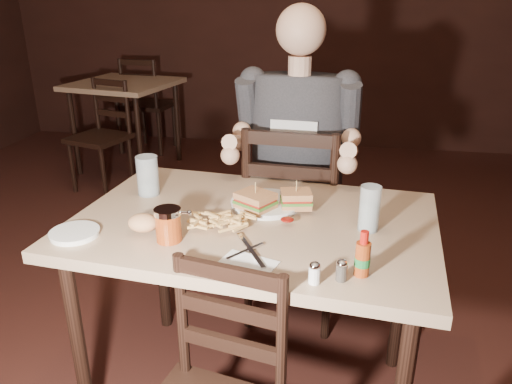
% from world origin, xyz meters
% --- Properties ---
extents(room_shell, '(7.00, 7.00, 7.00)m').
position_xyz_m(room_shell, '(0.00, 0.00, 1.40)').
color(room_shell, black).
rests_on(room_shell, ground).
extents(main_table, '(1.29, 0.93, 0.77)m').
position_xyz_m(main_table, '(0.11, -0.04, 0.69)').
color(main_table, tan).
rests_on(main_table, ground).
extents(bg_table, '(0.93, 0.93, 0.77)m').
position_xyz_m(bg_table, '(-1.47, 2.50, 0.68)').
color(bg_table, tan).
rests_on(bg_table, ground).
extents(chair_far, '(0.48, 0.52, 0.98)m').
position_xyz_m(chair_far, '(0.21, 0.56, 0.49)').
color(chair_far, black).
rests_on(chair_far, ground).
extents(bg_chair_far, '(0.47, 0.50, 0.91)m').
position_xyz_m(bg_chair_far, '(-1.47, 3.05, 0.46)').
color(bg_chair_far, black).
rests_on(bg_chair_far, ground).
extents(bg_chair_near, '(0.50, 0.53, 0.85)m').
position_xyz_m(bg_chair_near, '(-1.47, 1.95, 0.43)').
color(bg_chair_near, black).
rests_on(bg_chair_near, ground).
extents(diner, '(0.57, 0.47, 0.95)m').
position_xyz_m(diner, '(0.20, 0.51, 0.98)').
color(diner, '#363439').
rests_on(diner, chair_far).
extents(dinner_plate, '(0.27, 0.27, 0.01)m').
position_xyz_m(dinner_plate, '(0.14, 0.07, 0.78)').
color(dinner_plate, white).
rests_on(dinner_plate, main_table).
extents(sandwich_left, '(0.16, 0.15, 0.10)m').
position_xyz_m(sandwich_left, '(0.11, 0.01, 0.84)').
color(sandwich_left, tan).
rests_on(sandwich_left, dinner_plate).
extents(sandwich_right, '(0.12, 0.11, 0.09)m').
position_xyz_m(sandwich_right, '(0.25, 0.05, 0.83)').
color(sandwich_right, tan).
rests_on(sandwich_right, dinner_plate).
extents(fries_pile, '(0.26, 0.19, 0.04)m').
position_xyz_m(fries_pile, '(0.02, -0.13, 0.80)').
color(fries_pile, '#EAB363').
rests_on(fries_pile, dinner_plate).
extents(ketchup_dollop, '(0.05, 0.05, 0.01)m').
position_xyz_m(ketchup_dollop, '(0.23, -0.07, 0.79)').
color(ketchup_dollop, maroon).
rests_on(ketchup_dollop, dinner_plate).
extents(glass_left, '(0.09, 0.09, 0.15)m').
position_xyz_m(glass_left, '(-0.32, 0.11, 0.85)').
color(glass_left, silver).
rests_on(glass_left, main_table).
extents(glass_right, '(0.07, 0.07, 0.15)m').
position_xyz_m(glass_right, '(0.49, -0.06, 0.85)').
color(glass_right, silver).
rests_on(glass_right, main_table).
extents(hot_sauce, '(0.05, 0.05, 0.13)m').
position_xyz_m(hot_sauce, '(0.47, -0.35, 0.84)').
color(hot_sauce, '#8F3510').
rests_on(hot_sauce, main_table).
extents(salt_shaker, '(0.03, 0.03, 0.06)m').
position_xyz_m(salt_shaker, '(0.34, -0.41, 0.80)').
color(salt_shaker, white).
rests_on(salt_shaker, main_table).
extents(pepper_shaker, '(0.03, 0.03, 0.06)m').
position_xyz_m(pepper_shaker, '(0.41, -0.38, 0.80)').
color(pepper_shaker, '#38332D').
rests_on(pepper_shaker, main_table).
extents(syrup_dispenser, '(0.09, 0.09, 0.11)m').
position_xyz_m(syrup_dispenser, '(-0.12, -0.24, 0.82)').
color(syrup_dispenser, '#8F3510').
rests_on(syrup_dispenser, main_table).
extents(napkin, '(0.20, 0.19, 0.00)m').
position_xyz_m(napkin, '(0.14, -0.37, 0.77)').
color(napkin, white).
rests_on(napkin, main_table).
extents(knife, '(0.12, 0.20, 0.01)m').
position_xyz_m(knife, '(0.14, -0.27, 0.78)').
color(knife, silver).
rests_on(knife, napkin).
extents(fork, '(0.10, 0.12, 0.00)m').
position_xyz_m(fork, '(0.13, -0.28, 0.78)').
color(fork, silver).
rests_on(fork, napkin).
extents(side_plate, '(0.17, 0.17, 0.01)m').
position_xyz_m(side_plate, '(-0.43, -0.26, 0.78)').
color(side_plate, white).
rests_on(side_plate, main_table).
extents(bread_roll, '(0.10, 0.09, 0.06)m').
position_xyz_m(bread_roll, '(-0.21, -0.21, 0.81)').
color(bread_roll, tan).
rests_on(bread_roll, side_plate).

